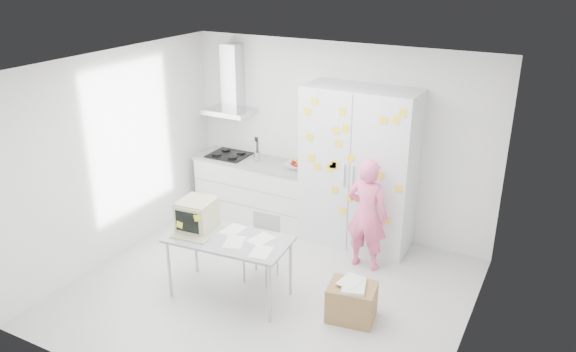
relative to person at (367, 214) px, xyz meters
The scene contains 10 objects.
floor 1.56m from the person, 126.22° to the right, with size 4.50×4.00×0.02m, color silver.
walls 1.08m from the person, 154.75° to the right, with size 4.52×4.01×2.70m.
ceiling 2.39m from the person, 126.22° to the right, with size 4.50×4.00×0.02m, color white.
counter_run 2.11m from the person, 163.33° to the left, with size 1.84×0.63×1.28m.
range_hood 2.84m from the person, 163.32° to the left, with size 0.70×0.48×1.01m.
tall_cabinet 0.77m from the person, 121.75° to the left, with size 1.50×0.68×2.20m.
person is the anchor object (origin of this frame).
desk 1.99m from the person, 136.81° to the right, with size 1.47×0.82×1.12m.
chair 1.35m from the person, 140.80° to the right, with size 0.40×0.40×0.84m.
cardboard_box 1.27m from the person, 76.43° to the right, with size 0.57×0.49×0.45m.
Camera 1 is at (2.91, -4.97, 3.80)m, focal length 35.00 mm.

